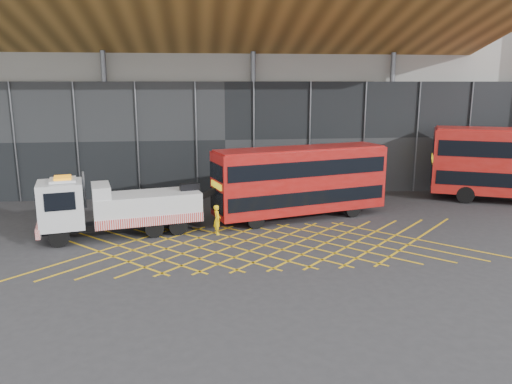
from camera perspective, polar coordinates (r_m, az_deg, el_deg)
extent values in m
plane|color=#2C2B2E|center=(24.83, -6.51, -6.34)|extent=(120.00, 120.00, 0.00)
cube|color=gold|center=(25.29, -17.52, -6.49)|extent=(7.16, 7.16, 0.01)
cube|color=gold|center=(25.29, -17.52, -6.49)|extent=(7.16, 7.16, 0.01)
cube|color=gold|center=(25.04, -13.90, -6.46)|extent=(7.16, 7.16, 0.01)
cube|color=gold|center=(25.04, -13.90, -6.46)|extent=(7.16, 7.16, 0.01)
cube|color=gold|center=(24.88, -10.22, -6.41)|extent=(7.16, 7.16, 0.01)
cube|color=gold|center=(24.88, -10.22, -6.41)|extent=(7.16, 7.16, 0.01)
cube|color=gold|center=(24.83, -6.52, -6.33)|extent=(7.16, 7.16, 0.01)
cube|color=gold|center=(24.83, -6.52, -6.33)|extent=(7.16, 7.16, 0.01)
cube|color=gold|center=(24.88, -2.81, -6.22)|extent=(7.16, 7.16, 0.01)
cube|color=gold|center=(24.88, -2.81, -6.22)|extent=(7.16, 7.16, 0.01)
cube|color=gold|center=(25.04, 0.87, -6.09)|extent=(7.16, 7.16, 0.01)
cube|color=gold|center=(25.04, 0.87, -6.09)|extent=(7.16, 7.16, 0.01)
cube|color=gold|center=(25.29, 4.48, -5.93)|extent=(7.16, 7.16, 0.01)
cube|color=gold|center=(25.29, 4.48, -5.93)|extent=(7.16, 7.16, 0.01)
cube|color=gold|center=(25.64, 8.01, -5.76)|extent=(7.16, 7.16, 0.01)
cube|color=gold|center=(25.64, 8.01, -5.76)|extent=(7.16, 7.16, 0.01)
cube|color=gold|center=(26.09, 11.42, -5.57)|extent=(7.16, 7.16, 0.01)
cube|color=gold|center=(26.09, 11.42, -5.57)|extent=(7.16, 7.16, 0.01)
cube|color=gold|center=(26.62, 14.71, -5.37)|extent=(7.16, 7.16, 0.01)
cube|color=gold|center=(26.62, 14.71, -5.37)|extent=(7.16, 7.16, 0.01)
cube|color=gold|center=(27.24, 17.86, -5.16)|extent=(7.16, 7.16, 0.01)
cube|color=gold|center=(27.24, 17.86, -5.16)|extent=(7.16, 7.16, 0.01)
cube|color=gray|center=(42.58, -4.26, 13.82)|extent=(55.00, 14.00, 18.00)
cube|color=black|center=(35.50, -3.58, 6.02)|extent=(55.00, 0.80, 8.00)
cube|color=brown|center=(31.71, -7.18, 18.77)|extent=(40.00, 11.93, 4.07)
cylinder|color=#595B60|center=(35.65, -16.63, 7.17)|extent=(0.36, 0.36, 10.00)
cylinder|color=#595B60|center=(35.37, -0.32, 7.65)|extent=(0.36, 0.36, 10.00)
cylinder|color=#595B60|center=(37.83, 15.04, 7.54)|extent=(0.36, 0.36, 10.00)
cube|color=black|center=(27.40, -14.82, -3.51)|extent=(8.48, 2.75, 0.31)
cube|color=white|center=(27.03, -21.39, -1.34)|extent=(2.59, 2.66, 2.32)
cube|color=black|center=(27.01, -23.76, -0.68)|extent=(0.48, 1.93, 0.98)
cube|color=red|center=(27.38, -23.53, -3.87)|extent=(0.73, 2.32, 0.49)
cube|color=orange|center=(26.75, -21.24, 1.54)|extent=(1.02, 1.22, 0.11)
cube|color=white|center=(27.30, -12.30, -1.59)|extent=(5.90, 3.41, 1.43)
cube|color=red|center=(26.34, -11.92, -3.29)|extent=(5.42, 1.28, 0.49)
cube|color=white|center=(26.90, -17.31, 0.17)|extent=(1.35, 2.29, 0.63)
cube|color=black|center=(27.49, -7.58, 0.50)|extent=(1.15, 0.67, 0.45)
cube|color=black|center=(27.78, -5.75, -0.27)|extent=(1.98, 0.74, 0.97)
cylinder|color=black|center=(26.49, -21.58, -4.83)|extent=(1.03, 0.52, 0.98)
cylinder|color=black|center=(28.30, -21.48, -3.75)|extent=(1.03, 0.52, 0.98)
cylinder|color=black|center=(26.87, -8.91, -3.85)|extent=(1.03, 0.52, 0.98)
cylinder|color=black|center=(28.65, -9.62, -2.84)|extent=(1.03, 0.52, 0.98)
cylinder|color=#595B60|center=(27.78, -19.04, 0.24)|extent=(0.13, 0.13, 1.97)
cube|color=#9E0F0C|center=(29.55, 5.11, 1.40)|extent=(10.65, 5.14, 3.66)
cube|color=black|center=(29.73, 5.08, -0.23)|extent=(10.26, 5.08, 0.80)
cube|color=black|center=(29.40, 5.14, 3.01)|extent=(10.26, 5.08, 0.90)
cube|color=black|center=(27.74, -4.51, -1.04)|extent=(0.63, 2.06, 1.23)
cube|color=black|center=(27.40, -4.57, 2.32)|extent=(0.63, 2.06, 0.90)
cube|color=yellow|center=(27.54, -4.56, 0.77)|extent=(0.52, 1.64, 0.33)
cube|color=#9E0F0C|center=(29.25, 5.18, 4.98)|extent=(10.40, 4.89, 0.11)
cylinder|color=black|center=(27.68, -0.03, -3.21)|extent=(1.02, 0.54, 0.98)
cylinder|color=black|center=(29.57, -1.60, -2.19)|extent=(1.02, 0.54, 0.98)
cylinder|color=black|center=(30.58, 10.99, -1.92)|extent=(1.02, 0.54, 0.98)
cylinder|color=black|center=(32.30, 8.94, -1.07)|extent=(1.02, 0.54, 0.98)
cube|color=black|center=(37.13, 19.41, 2.13)|extent=(1.09, 2.27, 1.43)
cube|color=black|center=(36.85, 19.62, 5.08)|extent=(1.09, 2.27, 1.05)
cube|color=yellow|center=(36.97, 19.51, 3.73)|extent=(0.88, 1.81, 0.39)
cylinder|color=black|center=(36.25, 22.81, -0.30)|extent=(1.18, 0.78, 1.15)
cylinder|color=black|center=(38.70, 22.53, 0.49)|extent=(1.18, 0.78, 1.15)
imported|color=yellow|center=(26.64, -4.46, -3.18)|extent=(0.45, 0.63, 1.61)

